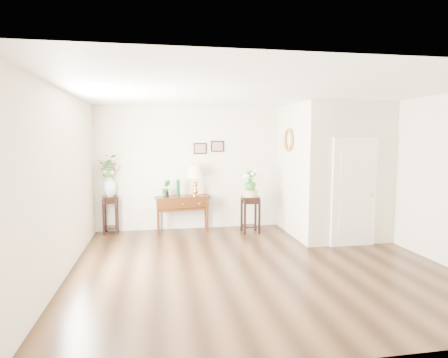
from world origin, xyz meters
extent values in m
cube|color=#49301B|center=(0.00, 0.00, 0.00)|extent=(6.00, 5.50, 0.02)
cube|color=white|center=(0.00, 0.00, 2.80)|extent=(6.00, 5.50, 0.02)
cube|color=beige|center=(0.00, 2.75, 1.40)|extent=(6.00, 0.02, 2.80)
cube|color=beige|center=(0.00, -2.75, 1.40)|extent=(6.00, 0.02, 2.80)
cube|color=beige|center=(-3.00, 0.00, 1.40)|extent=(0.02, 5.50, 2.80)
cube|color=beige|center=(3.00, 0.00, 1.40)|extent=(0.02, 5.50, 2.80)
cube|color=beige|center=(2.10, 1.77, 1.40)|extent=(1.80, 1.95, 2.80)
cube|color=white|center=(2.10, 0.78, 1.05)|extent=(0.90, 0.05, 2.10)
cube|color=black|center=(-0.65, 2.73, 1.85)|extent=(0.30, 0.02, 0.25)
cube|color=black|center=(-0.25, 2.73, 1.90)|extent=(0.30, 0.02, 0.25)
torus|color=#A0682C|center=(1.16, 1.90, 2.05)|extent=(0.07, 0.51, 0.51)
cube|color=black|center=(-1.08, 2.48, 0.40)|extent=(1.24, 0.55, 0.80)
cube|color=orange|center=(-0.79, 2.48, 1.15)|extent=(0.51, 0.51, 0.69)
cylinder|color=#083217|center=(-1.17, 2.48, 0.97)|extent=(0.10, 0.10, 0.37)
imported|color=#286A22|center=(-1.44, 2.48, 0.98)|extent=(0.20, 0.16, 0.35)
cube|color=black|center=(-2.65, 2.57, 0.41)|extent=(0.37, 0.37, 0.83)
imported|color=#286A22|center=(-2.65, 2.57, 1.48)|extent=(0.49, 0.43, 0.50)
cube|color=black|center=(0.39, 2.12, 0.40)|extent=(0.43, 0.43, 0.81)
cylinder|color=beige|center=(0.39, 2.12, 0.89)|extent=(0.41, 0.41, 0.15)
imported|color=#286A22|center=(0.39, 2.12, 1.16)|extent=(0.26, 0.26, 0.45)
camera|label=1|loc=(-1.59, -5.80, 2.07)|focal=30.00mm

